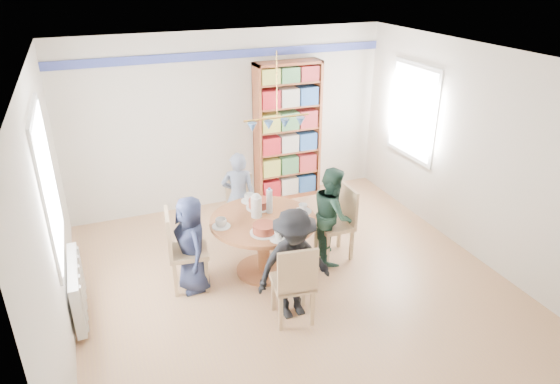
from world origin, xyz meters
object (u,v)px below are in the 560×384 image
chair_near (295,281)px  bookshelf (287,133)px  chair_far (241,203)px  person_far (239,196)px  radiator (77,289)px  chair_right (340,219)px  person_right (332,214)px  dining_table (263,233)px  chair_left (180,247)px  person_near (294,264)px  person_left (192,245)px

chair_near → bookshelf: (1.17, 3.03, 0.56)m
chair_far → person_far: (-0.07, -0.12, 0.16)m
radiator → chair_right: bearing=1.1°
person_right → bookshelf: bookshelf is taller
person_right → chair_near: bearing=154.6°
dining_table → person_right: bearing=-1.0°
radiator → chair_far: chair_far is taller
chair_far → person_right: size_ratio=0.68×
person_right → bookshelf: 2.06m
radiator → chair_far: 2.50m
chair_left → bookshelf: bookshelf is taller
chair_left → person_near: 1.41m
chair_far → chair_near: size_ratio=0.89×
chair_left → radiator: bearing=-174.7°
chair_left → chair_right: bearing=-1.3°
chair_far → person_far: person_far is taller
radiator → person_right: (3.11, 0.04, 0.29)m
dining_table → chair_left: size_ratio=1.29×
radiator → person_far: person_far is taller
dining_table → person_far: person_far is taller
chair_far → bookshelf: 1.55m
person_left → chair_near: bearing=32.3°
person_left → bookshelf: 2.89m
radiator → dining_table: dining_table is taller
dining_table → chair_far: size_ratio=1.51×
person_left → radiator: bearing=-95.8°
person_left → person_right: person_right is taller
chair_near → person_left: (-0.86, 1.03, 0.06)m
dining_table → person_right: size_ratio=1.02×
chair_right → person_far: size_ratio=0.76×
chair_left → person_right: size_ratio=0.79×
chair_left → person_far: bearing=42.1°
chair_right → chair_left: bearing=178.7°
radiator → bookshelf: bookshelf is taller
chair_left → person_far: person_far is taller
radiator → chair_right: (3.25, 0.06, 0.18)m
radiator → chair_near: chair_near is taller
chair_right → person_right: size_ratio=0.76×
radiator → person_near: person_near is taller
chair_right → person_right: (-0.13, -0.02, 0.10)m
chair_left → person_left: bearing=-29.2°
person_left → person_right: bearing=82.4°
radiator → chair_near: (2.15, -0.99, 0.18)m
person_left → person_far: person_far is taller
bookshelf → chair_near: bearing=-111.1°
person_right → radiator: bearing=108.5°
dining_table → chair_right: size_ratio=1.34×
person_right → bookshelf: (0.20, 2.00, 0.45)m
person_left → person_right: 1.83m
bookshelf → chair_right: bearing=-92.1°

